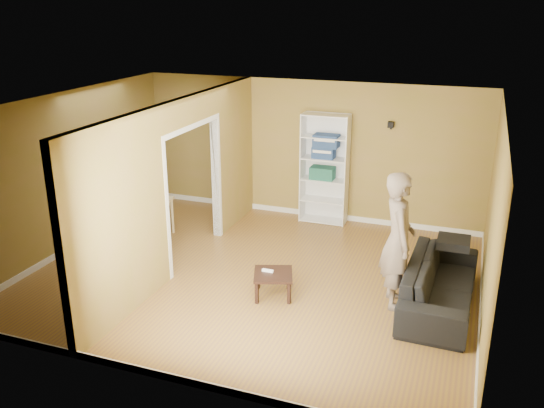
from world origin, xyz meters
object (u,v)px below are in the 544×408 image
(dining_table, at_px, (138,205))
(chair_left, at_px, (102,207))
(person, at_px, (399,229))
(chair_far, at_px, (159,201))
(sofa, at_px, (441,277))
(bookshelf, at_px, (325,168))
(coffee_table, at_px, (273,276))
(chair_near, at_px, (124,224))

(dining_table, bearing_deg, chair_left, -173.95)
(person, relative_size, chair_far, 2.32)
(sofa, xyz_separation_m, chair_left, (-5.86, 0.62, 0.07))
(dining_table, relative_size, chair_far, 1.14)
(person, distance_m, bookshelf, 3.27)
(bookshelf, height_order, chair_left, bookshelf)
(coffee_table, distance_m, chair_left, 3.82)
(person, distance_m, chair_left, 5.36)
(dining_table, xyz_separation_m, chair_far, (0.07, 0.58, -0.12))
(sofa, height_order, coffee_table, sofa)
(chair_near, bearing_deg, sofa, -14.68)
(person, height_order, chair_near, person)
(sofa, relative_size, chair_near, 2.39)
(sofa, xyz_separation_m, bookshelf, (-2.33, 2.61, 0.60))
(chair_far, bearing_deg, coffee_table, 157.03)
(coffee_table, bearing_deg, chair_left, 162.44)
(sofa, bearing_deg, chair_left, 85.46)
(bookshelf, bearing_deg, chair_near, -137.94)
(coffee_table, xyz_separation_m, chair_left, (-3.64, 1.15, 0.19))
(person, xyz_separation_m, dining_table, (-4.58, 0.85, -0.50))
(person, relative_size, chair_left, 2.23)
(dining_table, xyz_separation_m, chair_left, (-0.69, -0.07, -0.10))
(chair_left, distance_m, chair_near, 0.92)
(sofa, distance_m, chair_far, 5.25)
(coffee_table, distance_m, dining_table, 3.21)
(chair_left, bearing_deg, bookshelf, 125.25)
(bookshelf, relative_size, chair_left, 2.06)
(sofa, height_order, chair_far, chair_far)
(person, relative_size, chair_near, 2.37)
(person, relative_size, coffee_table, 4.16)
(bookshelf, xyz_separation_m, chair_far, (-2.76, -1.33, -0.54))
(chair_left, xyz_separation_m, chair_near, (0.78, -0.49, -0.03))
(dining_table, bearing_deg, person, -10.55)
(bookshelf, bearing_deg, sofa, -48.21)
(coffee_table, height_order, dining_table, dining_table)
(dining_table, bearing_deg, sofa, -7.64)
(dining_table, bearing_deg, chair_far, 82.71)
(coffee_table, relative_size, chair_left, 0.54)
(chair_left, bearing_deg, sofa, 89.84)
(bookshelf, relative_size, chair_near, 2.19)
(chair_near, bearing_deg, chair_left, 134.74)
(bookshelf, distance_m, coffee_table, 3.22)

